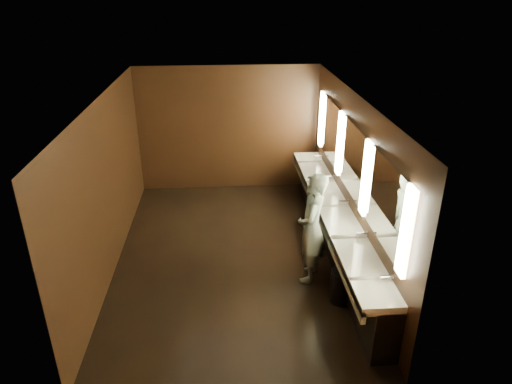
% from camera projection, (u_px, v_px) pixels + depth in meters
% --- Properties ---
extents(floor, '(6.00, 6.00, 0.00)m').
position_uv_depth(floor, '(233.00, 255.00, 8.06)').
color(floor, black).
rests_on(floor, ground).
extents(ceiling, '(4.00, 6.00, 0.02)m').
position_uv_depth(ceiling, '(230.00, 98.00, 6.89)').
color(ceiling, '#2D2D2B').
rests_on(ceiling, wall_back).
extents(wall_back, '(4.00, 0.02, 2.80)m').
position_uv_depth(wall_back, '(228.00, 129.00, 10.19)').
color(wall_back, black).
rests_on(wall_back, floor).
extents(wall_front, '(4.00, 0.02, 2.80)m').
position_uv_depth(wall_front, '(239.00, 297.00, 4.76)').
color(wall_front, black).
rests_on(wall_front, floor).
extents(wall_left, '(0.02, 6.00, 2.80)m').
position_uv_depth(wall_left, '(108.00, 186.00, 7.34)').
color(wall_left, black).
rests_on(wall_left, floor).
extents(wall_right, '(0.02, 6.00, 2.80)m').
position_uv_depth(wall_right, '(351.00, 179.00, 7.61)').
color(wall_right, black).
rests_on(wall_right, floor).
extents(sink_counter, '(0.55, 5.40, 1.01)m').
position_uv_depth(sink_counter, '(335.00, 227.00, 7.98)').
color(sink_counter, black).
rests_on(sink_counter, floor).
extents(mirror_band, '(0.06, 5.03, 1.15)m').
position_uv_depth(mirror_band, '(352.00, 160.00, 7.46)').
color(mirror_band, '#FCF5BB').
rests_on(mirror_band, wall_right).
extents(person, '(0.63, 0.77, 1.82)m').
position_uv_depth(person, '(312.00, 228.00, 7.09)').
color(person, '#8AB5CE').
rests_on(person, floor).
extents(trash_bin, '(0.40, 0.40, 0.52)m').
position_uv_depth(trash_bin, '(341.00, 286.00, 6.81)').
color(trash_bin, black).
rests_on(trash_bin, floor).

